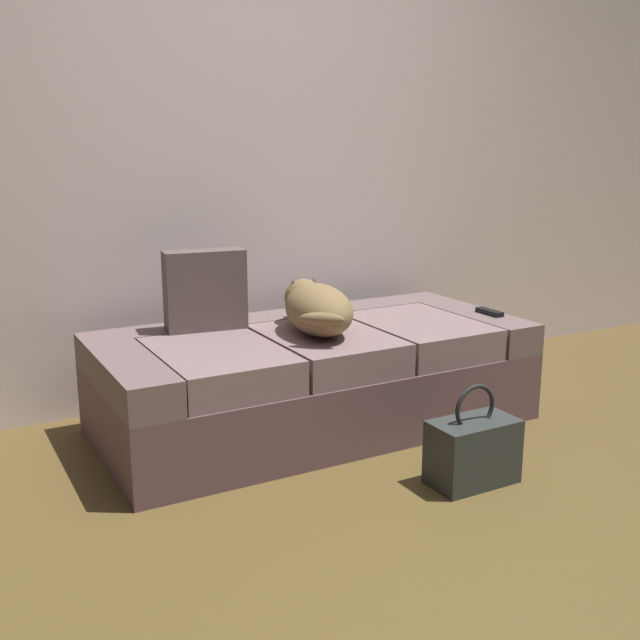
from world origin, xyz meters
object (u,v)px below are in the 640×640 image
couch (314,378)px  dog_tan (316,307)px  throw_pillow (205,290)px  tv_remote (489,312)px  handbag (473,450)px

couch → dog_tan: (-0.02, -0.05, 0.33)m
couch → throw_pillow: throw_pillow is taller
tv_remote → throw_pillow: (-1.25, 0.37, 0.16)m
couch → dog_tan: dog_tan is taller
tv_remote → handbag: tv_remote is taller
couch → dog_tan: size_ratio=3.00×
dog_tan → throw_pillow: (-0.39, 0.27, 0.06)m
dog_tan → tv_remote: size_ratio=4.10×
throw_pillow → dog_tan: bearing=-35.1°
dog_tan → throw_pillow: size_ratio=1.81×
couch → handbag: size_ratio=4.88×
tv_remote → throw_pillow: bearing=163.6°
throw_pillow → handbag: size_ratio=0.90×
couch → dog_tan: 0.33m
throw_pillow → handbag: throw_pillow is taller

